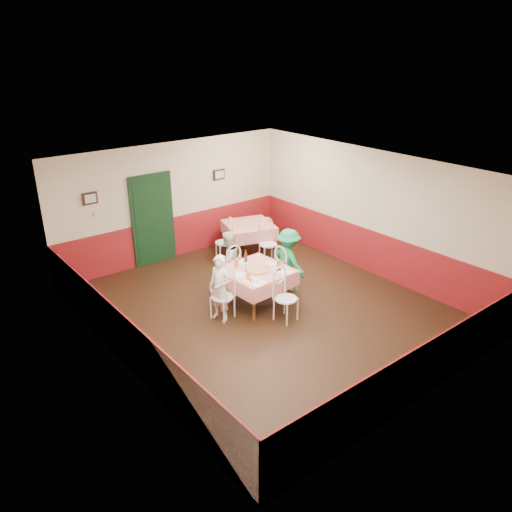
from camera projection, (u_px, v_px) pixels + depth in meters
floor at (267, 309)px, 9.89m from camera, size 7.00×7.00×0.00m
ceiling at (268, 170)px, 8.79m from camera, size 7.00×7.00×0.00m
back_wall at (173, 201)px, 11.86m from camera, size 6.00×0.10×2.80m
front_wall at (431, 318)px, 6.83m from camera, size 6.00×0.10×2.80m
left_wall at (117, 289)px, 7.62m from camera, size 0.10×7.00×2.80m
right_wall at (371, 213)px, 11.06m from camera, size 0.10×7.00×2.80m
wainscot_back at (176, 237)px, 12.20m from camera, size 6.00×0.03×1.00m
wainscot_front at (421, 372)px, 7.19m from camera, size 6.00×0.03×1.00m
wainscot_left at (124, 339)px, 7.99m from camera, size 0.03×7.00×1.00m
wainscot_right at (367, 250)px, 11.40m from camera, size 0.03×7.00×1.00m
door at (153, 221)px, 11.62m from camera, size 0.96×0.06×2.10m
picture_left at (90, 198)px, 10.50m from camera, size 0.32×0.03×0.26m
picture_right at (219, 175)px, 12.39m from camera, size 0.32×0.03×0.26m
thermostat at (97, 213)px, 10.69m from camera, size 0.10×0.03×0.10m
main_table at (256, 287)px, 9.96m from camera, size 1.28×1.28×0.77m
second_table at (249, 238)px, 12.43m from camera, size 1.41×1.41×0.77m
chair_left at (222, 297)px, 9.42m from camera, size 0.51×0.51×0.90m
chair_right at (286, 272)px, 10.45m from camera, size 0.43×0.43×0.90m
chair_far at (229, 270)px, 10.52m from camera, size 0.42×0.42×0.90m
chair_near at (286, 299)px, 9.35m from camera, size 0.48×0.48×0.90m
chair_second_a at (224, 243)px, 11.97m from camera, size 0.53×0.53×0.90m
chair_second_b at (268, 244)px, 11.86m from camera, size 0.53×0.53×0.90m
pizza at (258, 269)px, 9.78m from camera, size 0.50×0.50×0.03m
plate_left at (239, 275)px, 9.57m from camera, size 0.26×0.26×0.01m
plate_right at (272, 264)px, 10.04m from camera, size 0.26×0.26×0.01m
plate_far at (242, 263)px, 10.09m from camera, size 0.26×0.26×0.01m
glass_a at (248, 277)px, 9.37m from camera, size 0.07×0.07×0.12m
glass_b at (279, 264)px, 9.88m from camera, size 0.09×0.09×0.16m
glass_c at (237, 263)px, 9.93m from camera, size 0.08×0.08×0.15m
beer_bottle at (246, 257)px, 10.10m from camera, size 0.07×0.07×0.24m
shaker_a at (254, 281)px, 9.23m from camera, size 0.04×0.04×0.09m
shaker_b at (258, 280)px, 9.26m from camera, size 0.04×0.04×0.09m
shaker_c at (251, 280)px, 9.29m from camera, size 0.04×0.04×0.09m
menu_left at (255, 282)px, 9.31m from camera, size 0.37×0.45×0.00m
menu_right at (283, 270)px, 9.79m from camera, size 0.36×0.44×0.00m
wallet at (278, 269)px, 9.79m from camera, size 0.11×0.10×0.02m
diner_left at (220, 288)px, 9.31m from camera, size 0.44×0.55×1.31m
diner_far at (228, 261)px, 10.48m from camera, size 0.73×0.62×1.30m
diner_right at (288, 261)px, 10.39m from camera, size 0.52×0.90×1.38m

